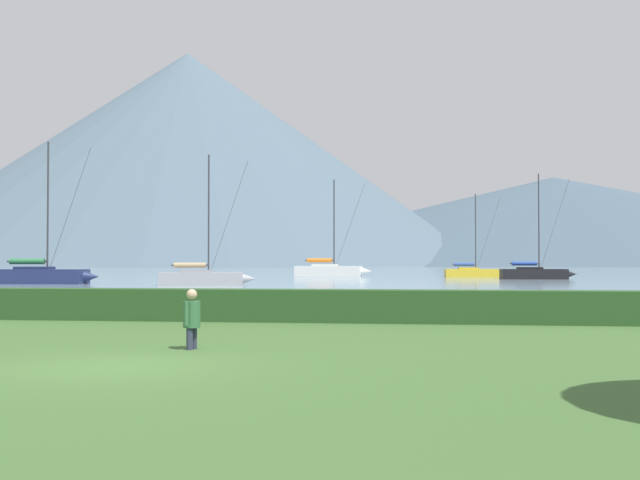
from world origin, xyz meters
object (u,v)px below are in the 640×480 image
sailboat_slip_3 (203,277)px  sailboat_slip_2 (330,270)px  person_seated_viewer (192,316)px  sailboat_slip_5 (41,275)px  sailboat_slip_6 (472,272)px  sailboat_slip_0 (535,273)px

sailboat_slip_3 → sailboat_slip_2: bearing=69.9°
sailboat_slip_2 → person_seated_viewer: 80.78m
sailboat_slip_5 → sailboat_slip_6: (35.24, 31.85, -0.15)m
sailboat_slip_2 → person_seated_viewer: size_ratio=9.13×
sailboat_slip_2 → sailboat_slip_5: bearing=-115.9°
sailboat_slip_3 → sailboat_slip_5: 13.96m
sailboat_slip_3 → sailboat_slip_5: (-13.81, 2.00, 0.11)m
sailboat_slip_0 → sailboat_slip_6: (-5.72, 9.30, -0.06)m
sailboat_slip_0 → sailboat_slip_3: (-27.14, -24.55, -0.03)m
sailboat_slip_3 → person_seated_viewer: sailboat_slip_3 is taller
sailboat_slip_6 → person_seated_viewer: (-9.26, -77.53, 0.12)m
sailboat_slip_2 → sailboat_slip_6: (16.44, -2.94, -0.18)m
sailboat_slip_0 → sailboat_slip_6: 10.92m
sailboat_slip_3 → person_seated_viewer: (12.16, -43.67, 0.08)m
sailboat_slip_0 → sailboat_slip_3: size_ratio=1.07×
sailboat_slip_2 → sailboat_slip_6: bearing=-7.7°
sailboat_slip_5 → sailboat_slip_6: bearing=38.8°
sailboat_slip_0 → person_seated_viewer: (-14.98, -68.23, 0.05)m
sailboat_slip_2 → sailboat_slip_6: sailboat_slip_2 is taller
person_seated_viewer → sailboat_slip_3: bearing=116.2°
sailboat_slip_3 → sailboat_slip_6: sailboat_slip_3 is taller
sailboat_slip_3 → sailboat_slip_0: bearing=29.8°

